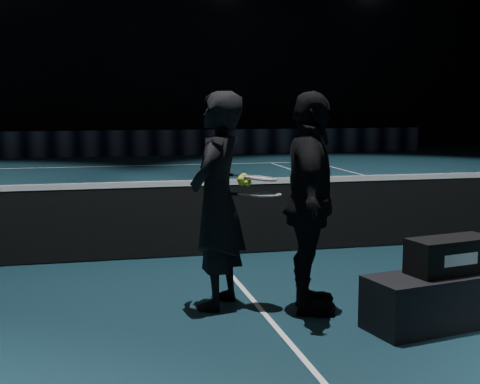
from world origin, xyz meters
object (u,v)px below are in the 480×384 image
at_px(racket_upper, 261,178).
at_px(tennis_balls, 245,181).
at_px(player_a, 217,201).
at_px(racket_bag, 451,255).
at_px(player_bench, 449,298).
at_px(player_b, 310,203).
at_px(racket_lower, 266,195).

relative_size(racket_upper, tennis_balls, 5.67).
height_order(racket_upper, tennis_balls, racket_upper).
xyz_separation_m(player_a, racket_upper, (0.38, -0.12, 0.21)).
bearing_deg(racket_bag, player_bench, 0.00).
bearing_deg(racket_bag, player_a, 141.42).
relative_size(player_bench, tennis_balls, 12.60).
bearing_deg(player_b, player_bench, -104.04).
xyz_separation_m(racket_bag, racket_upper, (-1.45, 0.83, 0.60)).
bearing_deg(player_bench, racket_bag, 0.00).
height_order(racket_bag, player_a, player_a).
xyz_separation_m(player_b, racket_lower, (-0.37, 0.16, 0.07)).
bearing_deg(racket_bag, racket_lower, 140.35).
relative_size(racket_bag, racket_upper, 1.11).
bearing_deg(player_bench, player_a, 141.42).
relative_size(player_a, tennis_balls, 16.65).
relative_size(racket_bag, player_b, 0.38).
bearing_deg(racket_lower, racket_bag, -4.91).
distance_m(player_a, racket_lower, 0.46).
distance_m(racket_lower, racket_upper, 0.16).
relative_size(player_bench, player_b, 0.76).
xyz_separation_m(player_bench, racket_lower, (-1.42, 0.77, 0.84)).
bearing_deg(player_b, racket_lower, 82.48).
distance_m(player_bench, player_b, 1.44).
height_order(player_bench, tennis_balls, tennis_balls).
height_order(racket_lower, racket_upper, racket_upper).
bearing_deg(player_b, tennis_balls, 82.00).
distance_m(player_bench, racket_bag, 0.38).
distance_m(player_bench, player_a, 2.21).
relative_size(racket_lower, racket_upper, 1.00).
bearing_deg(racket_upper, racket_bag, -10.13).
height_order(player_a, racket_upper, player_a).
distance_m(racket_upper, tennis_balls, 0.15).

